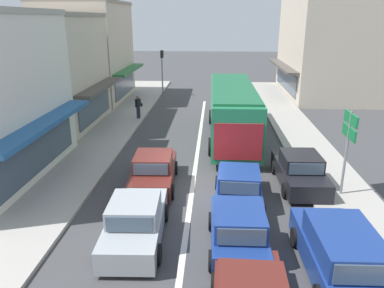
{
  "coord_description": "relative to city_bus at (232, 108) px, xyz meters",
  "views": [
    {
      "loc": [
        0.89,
        -14.42,
        6.98
      ],
      "look_at": [
        -0.17,
        2.66,
        1.2
      ],
      "focal_mm": 35.0,
      "sensor_mm": 36.0,
      "label": 1
    }
  ],
  "objects": [
    {
      "name": "shopfront_mid_block",
      "position": [
        -12.12,
        2.13,
        1.77
      ],
      "size": [
        7.28,
        7.91,
        7.3
      ],
      "color": "beige",
      "rests_on": "ground"
    },
    {
      "name": "parked_sedan_kerb_second",
      "position": [
        2.69,
        -6.56,
        -1.22
      ],
      "size": [
        2.0,
        4.25,
        1.47
      ],
      "color": "black",
      "rests_on": "ground"
    },
    {
      "name": "sedan_queue_gap_filler",
      "position": [
        -3.63,
        -6.99,
        -1.22
      ],
      "size": [
        2.04,
        4.27,
        1.47
      ],
      "color": "#561E19",
      "rests_on": "ground"
    },
    {
      "name": "ground_plane",
      "position": [
        -1.94,
        -7.42,
        -1.88
      ],
      "size": [
        140.0,
        140.0,
        0.0
      ],
      "primitive_type": "plane",
      "color": "#3F3F42"
    },
    {
      "name": "pedestrian_with_handbag_near",
      "position": [
        -6.49,
        3.94,
        -0.81
      ],
      "size": [
        0.47,
        0.62,
        1.63
      ],
      "color": "#232838",
      "rests_on": "sidewalk_left"
    },
    {
      "name": "shopfront_far_end",
      "position": [
        -12.12,
        10.68,
        2.28
      ],
      "size": [
        7.31,
        8.5,
        8.33
      ],
      "color": "beige",
      "rests_on": "ground"
    },
    {
      "name": "parked_wagon_kerb_front",
      "position": [
        2.52,
        -12.7,
        -1.14
      ],
      "size": [
        2.03,
        4.54,
        1.58
      ],
      "color": "navy",
      "rests_on": "ground"
    },
    {
      "name": "kerb_right",
      "position": [
        4.26,
        -1.42,
        -1.82
      ],
      "size": [
        2.8,
        44.0,
        0.12
      ],
      "primitive_type": "cube",
      "color": "#A39E96",
      "rests_on": "ground"
    },
    {
      "name": "city_bus",
      "position": [
        0.0,
        0.0,
        0.0
      ],
      "size": [
        2.85,
        10.89,
        3.23
      ],
      "color": "#237A4C",
      "rests_on": "ground"
    },
    {
      "name": "traffic_light_downstreet",
      "position": [
        -5.95,
        12.79,
        0.97
      ],
      "size": [
        0.33,
        0.24,
        4.2
      ],
      "color": "gray",
      "rests_on": "ground"
    },
    {
      "name": "sedan_behind_bus_near",
      "position": [
        -0.06,
        -8.56,
        -1.22
      ],
      "size": [
        2.04,
        4.28,
        1.47
      ],
      "color": "navy",
      "rests_on": "ground"
    },
    {
      "name": "directional_road_sign",
      "position": [
        4.21,
        -7.55,
        0.82
      ],
      "size": [
        0.1,
        1.4,
        3.6
      ],
      "color": "gray",
      "rests_on": "ground"
    },
    {
      "name": "building_right_far",
      "position": [
        9.54,
        14.34,
        2.82
      ],
      "size": [
        8.77,
        12.22,
        9.42
      ],
      "color": "beige",
      "rests_on": "ground"
    },
    {
      "name": "hatchback_queue_far_back",
      "position": [
        -0.25,
        -11.61,
        -1.17
      ],
      "size": [
        1.87,
        3.73,
        1.54
      ],
      "color": "navy",
      "rests_on": "ground"
    },
    {
      "name": "sidewalk_left",
      "position": [
        -8.74,
        -1.42,
        -1.81
      ],
      "size": [
        5.2,
        44.0,
        0.14
      ],
      "primitive_type": "cube",
      "color": "#A39E96",
      "rests_on": "ground"
    },
    {
      "name": "sedan_adjacent_lane_lead",
      "position": [
        -3.56,
        -11.24,
        -1.22
      ],
      "size": [
        2.03,
        4.27,
        1.47
      ],
      "color": "#9EA3A8",
      "rests_on": "ground"
    },
    {
      "name": "lane_centre_line",
      "position": [
        -1.94,
        -3.42,
        -1.88
      ],
      "size": [
        0.2,
        28.0,
        0.01
      ],
      "primitive_type": "cube",
      "color": "silver",
      "rests_on": "ground"
    }
  ]
}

